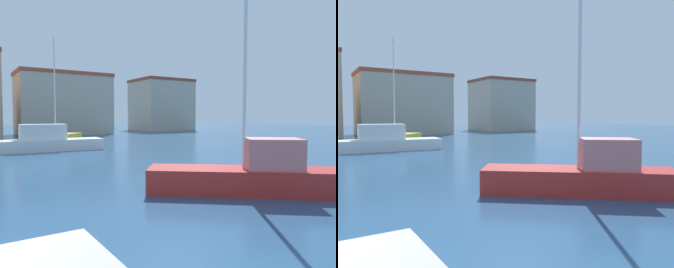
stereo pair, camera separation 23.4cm
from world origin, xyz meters
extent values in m
plane|color=navy|center=(15.00, 20.00, 0.00)|extent=(160.00, 160.00, 0.00)
cube|color=#B22823|center=(8.71, 2.39, 0.43)|extent=(6.14, 5.44, 0.85)
cube|color=#C4716E|center=(9.47, 1.77, 1.37)|extent=(2.26, 2.20, 1.04)
cylinder|color=silver|center=(8.71, 2.39, 5.66)|extent=(0.12, 0.12, 9.63)
cube|color=gold|center=(8.51, 27.40, 0.41)|extent=(6.99, 7.86, 0.82)
cube|color=#DFCD77|center=(7.98, 26.75, 1.08)|extent=(2.99, 3.15, 0.51)
cylinder|color=silver|center=(8.51, 27.40, 5.62)|extent=(0.12, 0.12, 9.61)
cube|color=white|center=(5.85, 20.28, 0.43)|extent=(8.98, 2.99, 0.87)
cube|color=silver|center=(5.85, 20.28, 1.46)|extent=(3.39, 1.86, 1.18)
cube|color=#B2A893|center=(13.45, 42.63, 4.21)|extent=(12.66, 7.64, 8.42)
cube|color=#9E4733|center=(13.45, 42.63, 8.67)|extent=(12.91, 7.79, 0.50)
cube|color=#B2A893|center=(33.06, 47.05, 4.55)|extent=(9.74, 9.02, 9.09)
cube|color=brown|center=(33.06, 47.05, 9.34)|extent=(9.94, 9.20, 0.50)
camera|label=1|loc=(0.55, -5.37, 2.64)|focal=34.30mm
camera|label=2|loc=(0.74, -5.50, 2.64)|focal=34.30mm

